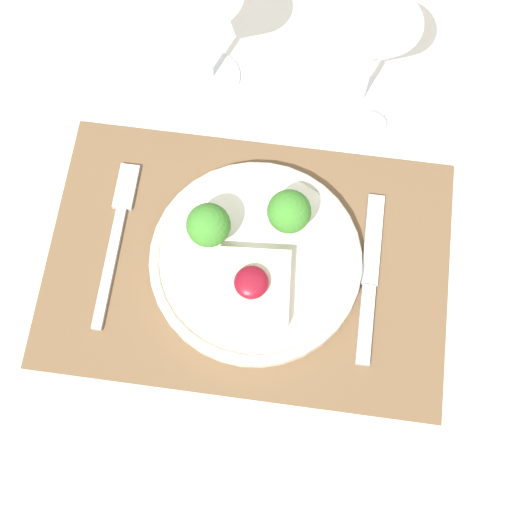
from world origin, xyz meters
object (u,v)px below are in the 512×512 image
(fork, at_px, (117,232))
(spoon, at_px, (344,119))
(knife, at_px, (369,288))
(wine_glass_near, at_px, (374,47))
(wine_glass_far, at_px, (205,20))
(dinner_plate, at_px, (255,256))

(fork, xyz_separation_m, spoon, (0.26, 0.19, -0.00))
(knife, bearing_deg, spoon, 102.30)
(wine_glass_near, relative_size, wine_glass_far, 0.99)
(spoon, bearing_deg, knife, -77.27)
(dinner_plate, xyz_separation_m, spoon, (0.09, 0.20, -0.02))
(fork, xyz_separation_m, wine_glass_far, (0.08, 0.23, 0.11))
(fork, relative_size, wine_glass_far, 1.28)
(knife, relative_size, wine_glass_far, 1.28)
(fork, bearing_deg, wine_glass_near, 37.56)
(wine_glass_near, bearing_deg, fork, -141.18)
(dinner_plate, bearing_deg, spoon, 66.54)
(spoon, distance_m, wine_glass_far, 0.22)
(dinner_plate, height_order, spoon, dinner_plate)
(knife, relative_size, wine_glass_near, 1.28)
(dinner_plate, xyz_separation_m, knife, (0.14, -0.02, -0.01))
(knife, bearing_deg, wine_glass_far, 130.73)
(fork, relative_size, wine_glass_near, 1.28)
(wine_glass_far, bearing_deg, knife, -48.88)
(dinner_plate, bearing_deg, wine_glass_far, 110.42)
(knife, xyz_separation_m, wine_glass_far, (-0.23, 0.26, 0.11))
(fork, xyz_separation_m, wine_glass_near, (0.28, 0.22, 0.11))
(wine_glass_near, bearing_deg, knife, -82.94)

